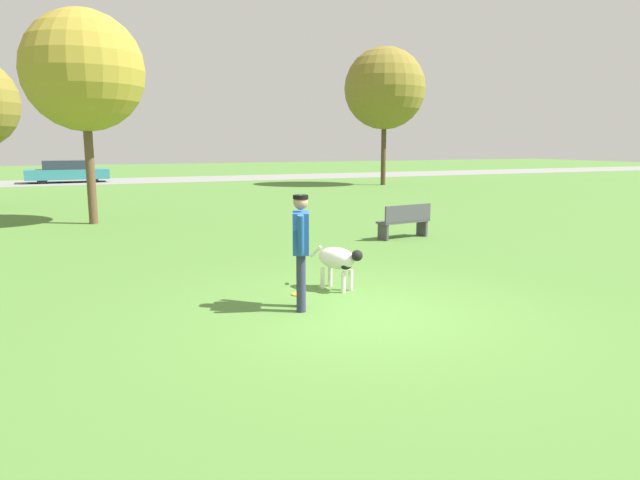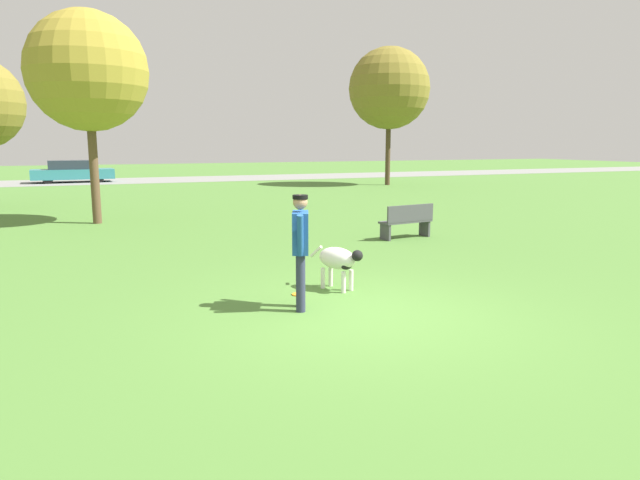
{
  "view_description": "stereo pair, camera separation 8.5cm",
  "coord_description": "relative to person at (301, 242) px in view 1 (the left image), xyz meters",
  "views": [
    {
      "loc": [
        -3.53,
        -6.69,
        2.33
      ],
      "look_at": [
        -0.24,
        1.0,
        0.9
      ],
      "focal_mm": 32.0,
      "sensor_mm": 36.0,
      "label": 1
    },
    {
      "loc": [
        -3.45,
        -6.72,
        2.33
      ],
      "look_at": [
        -0.24,
        1.0,
        0.9
      ],
      "focal_mm": 32.0,
      "sensor_mm": 36.0,
      "label": 2
    }
  ],
  "objects": [
    {
      "name": "tree_mid_center",
      "position": [
        -2.43,
        10.47,
        3.33
      ],
      "size": [
        3.35,
        3.35,
        5.99
      ],
      "color": "brown",
      "rests_on": "ground_plane"
    },
    {
      "name": "frisbee",
      "position": [
        0.24,
        0.73,
        -0.96
      ],
      "size": [
        0.21,
        0.21,
        0.02
      ],
      "color": "orange",
      "rests_on": "ground_plane"
    },
    {
      "name": "park_bench",
      "position": [
        4.56,
        4.67,
        -0.52
      ],
      "size": [
        1.44,
        0.61,
        0.84
      ],
      "rotation": [
        0.0,
        0.0,
        3.29
      ],
      "color": "#47474C",
      "rests_on": "ground_plane"
    },
    {
      "name": "parked_car_teal",
      "position": [
        -3.32,
        29.78,
        -0.32
      ],
      "size": [
        4.65,
        2.04,
        1.31
      ],
      "rotation": [
        0.0,
        0.0,
        0.05
      ],
      "color": "teal",
      "rests_on": "ground_plane"
    },
    {
      "name": "dog",
      "position": [
        0.94,
        0.78,
        -0.48
      ],
      "size": [
        0.62,
        1.01,
        0.69
      ],
      "rotation": [
        0.0,
        0.0,
        5.17
      ],
      "color": "silver",
      "rests_on": "ground_plane"
    },
    {
      "name": "ground_plane",
      "position": [
        0.71,
        -0.6,
        -0.97
      ],
      "size": [
        120.0,
        120.0,
        0.0
      ],
      "primitive_type": "plane",
      "color": "#4C7A33"
    },
    {
      "name": "far_road_strip",
      "position": [
        0.71,
        30.1,
        -0.96
      ],
      "size": [
        120.0,
        6.0,
        0.01
      ],
      "color": "gray",
      "rests_on": "ground_plane"
    },
    {
      "name": "person",
      "position": [
        0.0,
        0.0,
        0.0
      ],
      "size": [
        0.37,
        0.71,
        1.62
      ],
      "rotation": [
        0.0,
        0.0,
        1.2
      ],
      "color": "#2D334C",
      "rests_on": "ground_plane"
    },
    {
      "name": "tree_far_right",
      "position": [
        13.02,
        20.81,
        4.29
      ],
      "size": [
        4.43,
        4.43,
        7.48
      ],
      "color": "#4C3826",
      "rests_on": "ground_plane"
    }
  ]
}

